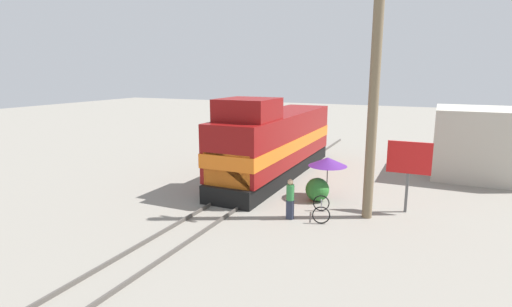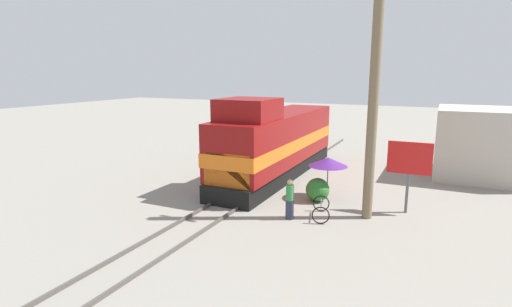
% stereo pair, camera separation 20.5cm
% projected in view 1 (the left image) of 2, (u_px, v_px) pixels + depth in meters
% --- Properties ---
extents(ground_plane, '(120.00, 120.00, 0.00)m').
position_uv_depth(ground_plane, '(249.00, 192.00, 21.07)').
color(ground_plane, gray).
extents(rail_near, '(0.08, 36.52, 0.15)m').
position_uv_depth(rail_near, '(237.00, 189.00, 21.35)').
color(rail_near, '#4C4742').
rests_on(rail_near, ground_plane).
extents(rail_far, '(0.08, 36.52, 0.15)m').
position_uv_depth(rail_far, '(261.00, 193.00, 20.77)').
color(rail_far, '#4C4742').
rests_on(rail_far, ground_plane).
extents(locomotive, '(2.92, 13.26, 4.94)m').
position_uv_depth(locomotive, '(274.00, 143.00, 23.79)').
color(locomotive, black).
rests_on(locomotive, ground_plane).
extents(utility_pole, '(1.80, 0.42, 11.95)m').
position_uv_depth(utility_pole, '(375.00, 77.00, 16.27)').
color(utility_pole, '#726047').
rests_on(utility_pole, ground_plane).
extents(vendor_umbrella, '(1.92, 1.92, 2.10)m').
position_uv_depth(vendor_umbrella, '(328.00, 162.00, 19.73)').
color(vendor_umbrella, '#4C4C4C').
rests_on(vendor_umbrella, ground_plane).
extents(billboard_sign, '(1.89, 0.12, 3.24)m').
position_uv_depth(billboard_sign, '(409.00, 162.00, 17.68)').
color(billboard_sign, '#595959').
rests_on(billboard_sign, ground_plane).
extents(shrub_cluster, '(1.16, 1.16, 1.16)m').
position_uv_depth(shrub_cluster, '(317.00, 190.00, 19.58)').
color(shrub_cluster, '#2D722D').
rests_on(shrub_cluster, ground_plane).
extents(person_bystander, '(0.34, 0.34, 1.77)m').
position_uv_depth(person_bystander, '(290.00, 197.00, 17.10)').
color(person_bystander, '#2D3347').
rests_on(person_bystander, ground_plane).
extents(bicycle, '(1.15, 1.76, 0.75)m').
position_uv_depth(bicycle, '(321.00, 209.00, 17.42)').
color(bicycle, black).
rests_on(bicycle, ground_plane).
extents(building_block_distant, '(5.32, 5.26, 4.14)m').
position_uv_depth(building_block_distant, '(482.00, 143.00, 23.92)').
color(building_block_distant, '#B7B2A3').
rests_on(building_block_distant, ground_plane).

